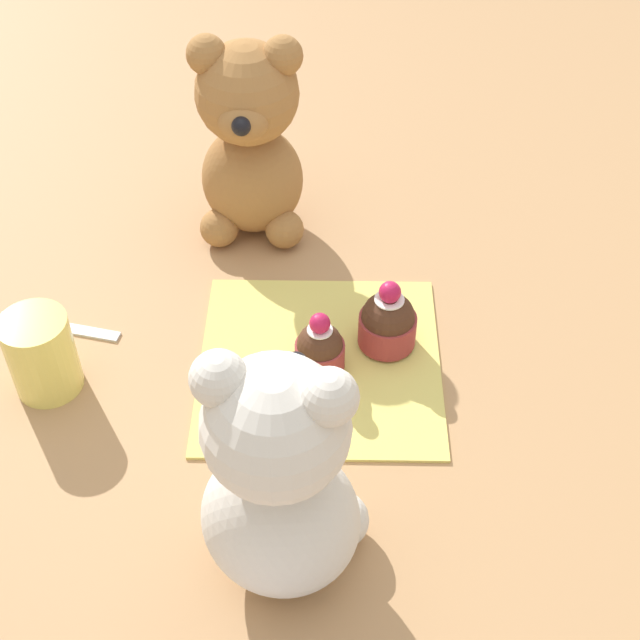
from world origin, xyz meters
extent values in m
plane|color=tan|center=(0.00, 0.00, 0.00)|extent=(4.00, 4.00, 0.00)
cube|color=#E0D166|center=(0.00, 0.00, 0.00)|extent=(0.22, 0.22, 0.01)
ellipsoid|color=silver|center=(0.02, 0.21, 0.06)|extent=(0.13, 0.12, 0.13)
sphere|color=silver|center=(0.02, 0.21, 0.17)|extent=(0.10, 0.10, 0.10)
ellipsoid|color=silver|center=(0.02, 0.17, 0.16)|extent=(0.05, 0.05, 0.04)
sphere|color=black|center=(0.01, 0.15, 0.17)|extent=(0.02, 0.02, 0.02)
sphere|color=silver|center=(-0.01, 0.21, 0.20)|extent=(0.04, 0.04, 0.04)
sphere|color=silver|center=(0.06, 0.20, 0.20)|extent=(0.04, 0.04, 0.04)
sphere|color=silver|center=(-0.02, 0.18, 0.02)|extent=(0.04, 0.04, 0.04)
sphere|color=silver|center=(0.05, 0.16, 0.02)|extent=(0.04, 0.04, 0.04)
ellipsoid|color=#A3703D|center=(0.07, -0.20, 0.06)|extent=(0.11, 0.09, 0.12)
sphere|color=#A3703D|center=(0.07, -0.20, 0.16)|extent=(0.10, 0.10, 0.10)
ellipsoid|color=#A3703D|center=(0.07, -0.16, 0.15)|extent=(0.05, 0.04, 0.04)
sphere|color=black|center=(0.07, -0.14, 0.16)|extent=(0.02, 0.02, 0.02)
sphere|color=#A3703D|center=(0.11, -0.20, 0.20)|extent=(0.04, 0.04, 0.04)
sphere|color=#A3703D|center=(0.04, -0.20, 0.20)|extent=(0.04, 0.04, 0.04)
sphere|color=#A3703D|center=(0.11, -0.17, 0.02)|extent=(0.04, 0.04, 0.04)
sphere|color=#A3703D|center=(0.04, -0.17, 0.02)|extent=(0.04, 0.04, 0.04)
cylinder|color=#993333|center=(0.00, 0.01, 0.02)|extent=(0.04, 0.04, 0.03)
sphere|color=#472819|center=(0.00, 0.01, 0.03)|extent=(0.04, 0.04, 0.04)
cylinder|color=white|center=(0.00, 0.01, 0.05)|extent=(0.02, 0.02, 0.00)
sphere|color=#B71947|center=(0.00, 0.01, 0.06)|extent=(0.02, 0.02, 0.02)
cylinder|color=#993333|center=(-0.06, -0.02, 0.02)|extent=(0.05, 0.05, 0.03)
sphere|color=#472819|center=(-0.06, -0.02, 0.04)|extent=(0.05, 0.05, 0.05)
cylinder|color=white|center=(-0.06, -0.02, 0.06)|extent=(0.03, 0.03, 0.00)
sphere|color=#B71947|center=(-0.06, -0.02, 0.07)|extent=(0.02, 0.02, 0.02)
cylinder|color=#EADB66|center=(0.24, 0.03, 0.04)|extent=(0.06, 0.06, 0.08)
cube|color=silver|center=(0.25, -0.04, 0.00)|extent=(0.12, 0.04, 0.01)
camera|label=1|loc=(-0.01, 0.55, 0.60)|focal=50.00mm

